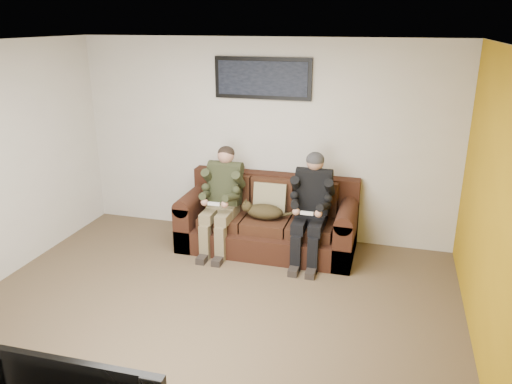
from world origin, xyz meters
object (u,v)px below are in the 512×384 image
(framed_poster, at_px, (263,78))
(cat, at_px, (263,211))
(person_left, at_px, (222,194))
(person_right, at_px, (311,202))
(sofa, at_px, (269,221))

(framed_poster, bearing_deg, cat, -73.81)
(person_left, bearing_deg, framed_poster, 57.37)
(person_left, xyz_separation_m, cat, (0.53, 0.02, -0.19))
(cat, bearing_deg, person_left, -178.23)
(person_right, height_order, cat, person_right)
(cat, xyz_separation_m, framed_poster, (-0.16, 0.56, 1.56))
(person_left, relative_size, person_right, 0.99)
(framed_poster, bearing_deg, sofa, -62.70)
(framed_poster, bearing_deg, person_left, -122.63)
(cat, bearing_deg, sofa, 76.96)
(cat, distance_m, framed_poster, 1.66)
(sofa, distance_m, person_left, 0.71)
(person_right, bearing_deg, person_left, -179.98)
(person_left, bearing_deg, sofa, 18.01)
(person_left, relative_size, framed_poster, 1.04)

